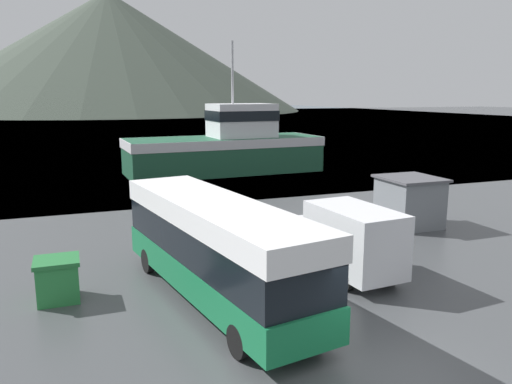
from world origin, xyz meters
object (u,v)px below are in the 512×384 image
delivery_van (346,238)px  storage_bin (58,279)px  fishing_boat (227,146)px  dock_kiosk (409,201)px  tour_bus (215,245)px

delivery_van → storage_bin: (-9.98, 1.08, -0.65)m
fishing_boat → dock_kiosk: fishing_boat is taller
delivery_van → fishing_boat: 25.24m
storage_bin → dock_kiosk: (16.55, 3.81, 0.55)m
delivery_van → fishing_boat: fishing_boat is taller
delivery_van → dock_kiosk: (6.57, 4.89, -0.10)m
tour_bus → fishing_boat: fishing_boat is taller
tour_bus → dock_kiosk: tour_bus is taller
delivery_van → storage_bin: bearing=169.2°
tour_bus → delivery_van: 5.24m
storage_bin → dock_kiosk: dock_kiosk is taller
tour_bus → storage_bin: size_ratio=7.52×
fishing_boat → dock_kiosk: (3.39, -20.14, -0.96)m
tour_bus → fishing_boat: 27.00m
tour_bus → storage_bin: tour_bus is taller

